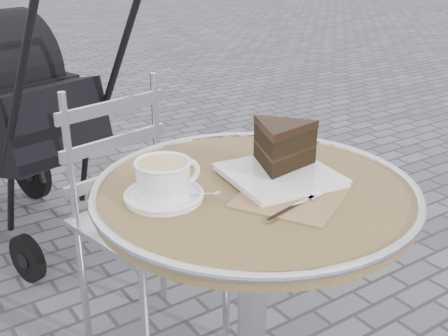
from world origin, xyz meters
TOP-DOWN VIEW (x-y plane):
  - cafe_table at (0.00, 0.00)m, footprint 0.72×0.72m
  - cappuccino_set at (-0.19, 0.06)m, footprint 0.18×0.16m
  - cake_plate_set at (0.09, 0.02)m, footprint 0.32×0.37m
  - bistro_chair at (-0.04, 0.57)m, footprint 0.44×0.44m
  - baby_stroller at (-0.16, 1.51)m, footprint 0.76×1.15m

SIDE VIEW (x-z plane):
  - baby_stroller at x=-0.16m, z-range -0.06..1.04m
  - bistro_chair at x=-0.04m, z-range 0.10..0.94m
  - cafe_table at x=0.00m, z-range 0.20..0.94m
  - cappuccino_set at x=-0.19m, z-range 0.73..0.81m
  - cake_plate_set at x=0.09m, z-range 0.73..0.85m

